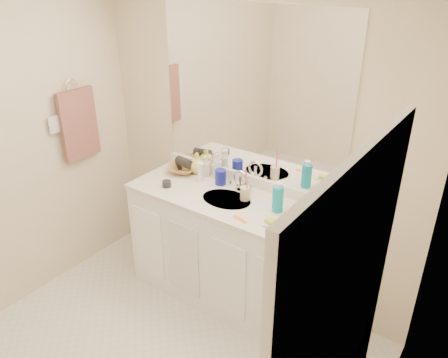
% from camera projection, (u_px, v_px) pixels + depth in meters
% --- Properties ---
extents(wall_back, '(2.60, 0.02, 2.40)m').
position_uv_depth(wall_back, '(250.00, 144.00, 3.16)').
color(wall_back, beige).
rests_on(wall_back, floor).
extents(wall_right, '(0.02, 2.60, 2.40)m').
position_uv_depth(wall_right, '(364.00, 334.00, 1.54)').
color(wall_right, beige).
rests_on(wall_right, floor).
extents(vanity_cabinet, '(1.50, 0.55, 0.85)m').
position_uv_depth(vanity_cabinet, '(228.00, 251.00, 3.30)').
color(vanity_cabinet, white).
rests_on(vanity_cabinet, floor).
extents(countertop, '(1.52, 0.57, 0.03)m').
position_uv_depth(countertop, '(228.00, 200.00, 3.11)').
color(countertop, silver).
rests_on(countertop, vanity_cabinet).
extents(backsplash, '(1.52, 0.03, 0.08)m').
position_uv_depth(backsplash, '(248.00, 180.00, 3.28)').
color(backsplash, white).
rests_on(backsplash, countertop).
extents(sink_basin, '(0.37, 0.37, 0.02)m').
position_uv_depth(sink_basin, '(226.00, 200.00, 3.09)').
color(sink_basin, beige).
rests_on(sink_basin, countertop).
extents(faucet, '(0.02, 0.02, 0.11)m').
position_uv_depth(faucet, '(241.00, 183.00, 3.20)').
color(faucet, silver).
rests_on(faucet, countertop).
extents(mirror, '(1.48, 0.01, 1.20)m').
position_uv_depth(mirror, '(251.00, 96.00, 3.00)').
color(mirror, white).
rests_on(mirror, wall_back).
extents(blue_mug, '(0.09, 0.09, 0.12)m').
position_uv_depth(blue_mug, '(221.00, 177.00, 3.28)').
color(blue_mug, '#161D99').
rests_on(blue_mug, countertop).
extents(tan_cup, '(0.08, 0.08, 0.09)m').
position_uv_depth(tan_cup, '(245.00, 194.00, 3.06)').
color(tan_cup, beige).
rests_on(tan_cup, countertop).
extents(toothbrush, '(0.02, 0.04, 0.20)m').
position_uv_depth(toothbrush, '(247.00, 181.00, 3.01)').
color(toothbrush, '#F23F84').
rests_on(toothbrush, tan_cup).
extents(mouthwash_bottle, '(0.08, 0.08, 0.18)m').
position_uv_depth(mouthwash_bottle, '(278.00, 199.00, 2.90)').
color(mouthwash_bottle, '#0E92AB').
rests_on(mouthwash_bottle, countertop).
extents(soap_dish, '(0.12, 0.11, 0.01)m').
position_uv_depth(soap_dish, '(271.00, 224.00, 2.78)').
color(soap_dish, silver).
rests_on(soap_dish, countertop).
extents(green_soap, '(0.09, 0.07, 0.03)m').
position_uv_depth(green_soap, '(271.00, 222.00, 2.77)').
color(green_soap, '#A1C530').
rests_on(green_soap, soap_dish).
extents(orange_comb, '(0.12, 0.05, 0.00)m').
position_uv_depth(orange_comb, '(240.00, 219.00, 2.84)').
color(orange_comb, orange).
rests_on(orange_comb, countertop).
extents(dark_jar, '(0.08, 0.08, 0.05)m').
position_uv_depth(dark_jar, '(167.00, 184.00, 3.25)').
color(dark_jar, black).
rests_on(dark_jar, countertop).
extents(extra_white_bottle, '(0.05, 0.05, 0.15)m').
position_uv_depth(extra_white_bottle, '(200.00, 172.00, 3.31)').
color(extra_white_bottle, white).
rests_on(extra_white_bottle, countertop).
extents(soap_bottle_white, '(0.08, 0.08, 0.20)m').
position_uv_depth(soap_bottle_white, '(218.00, 166.00, 3.36)').
color(soap_bottle_white, silver).
rests_on(soap_bottle_white, countertop).
extents(soap_bottle_cream, '(0.10, 0.10, 0.16)m').
position_uv_depth(soap_bottle_cream, '(206.00, 166.00, 3.41)').
color(soap_bottle_cream, beige).
rests_on(soap_bottle_cream, countertop).
extents(soap_bottle_yellow, '(0.15, 0.15, 0.17)m').
position_uv_depth(soap_bottle_yellow, '(197.00, 163.00, 3.45)').
color(soap_bottle_yellow, '#E0D057').
rests_on(soap_bottle_yellow, countertop).
extents(wicker_basket, '(0.31, 0.31, 0.06)m').
position_uv_depth(wicker_basket, '(182.00, 169.00, 3.48)').
color(wicker_basket, olive).
rests_on(wicker_basket, countertop).
extents(hair_dryer, '(0.15, 0.10, 0.07)m').
position_uv_depth(hair_dryer, '(184.00, 162.00, 3.44)').
color(hair_dryer, black).
rests_on(hair_dryer, wicker_basket).
extents(towel_ring, '(0.01, 0.11, 0.11)m').
position_uv_depth(towel_ring, '(71.00, 86.00, 3.29)').
color(towel_ring, silver).
rests_on(towel_ring, wall_left).
extents(hand_towel, '(0.04, 0.32, 0.55)m').
position_uv_depth(hand_towel, '(79.00, 124.00, 3.41)').
color(hand_towel, brown).
rests_on(hand_towel, towel_ring).
extents(switch_plate, '(0.01, 0.08, 0.13)m').
position_uv_depth(switch_plate, '(54.00, 125.00, 3.25)').
color(switch_plate, silver).
rests_on(switch_plate, wall_left).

